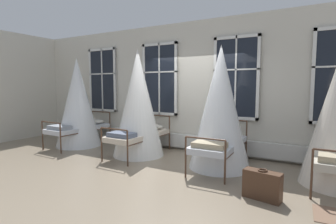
{
  "coord_description": "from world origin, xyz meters",
  "views": [
    {
      "loc": [
        2.79,
        -5.11,
        1.72
      ],
      "look_at": [
        -0.22,
        0.17,
        1.13
      ],
      "focal_mm": 28.04,
      "sensor_mm": 36.0,
      "label": 1
    }
  ],
  "objects_px": {
    "cot_second": "(138,104)",
    "suitcase_dark": "(262,185)",
    "cot_first": "(78,104)",
    "cot_third": "(220,109)"
  },
  "relations": [
    {
      "from": "cot_second",
      "to": "cot_third",
      "type": "bearing_deg",
      "value": -89.11
    },
    {
      "from": "cot_second",
      "to": "suitcase_dark",
      "type": "bearing_deg",
      "value": -109.79
    },
    {
      "from": "cot_first",
      "to": "cot_third",
      "type": "relative_size",
      "value": 0.98
    },
    {
      "from": "suitcase_dark",
      "to": "cot_first",
      "type": "bearing_deg",
      "value": 177.35
    },
    {
      "from": "cot_first",
      "to": "suitcase_dark",
      "type": "height_order",
      "value": "cot_first"
    },
    {
      "from": "cot_second",
      "to": "cot_first",
      "type": "bearing_deg",
      "value": 90.59
    },
    {
      "from": "cot_first",
      "to": "cot_third",
      "type": "distance_m",
      "value": 4.25
    },
    {
      "from": "cot_second",
      "to": "cot_third",
      "type": "distance_m",
      "value": 2.1
    },
    {
      "from": "cot_first",
      "to": "cot_second",
      "type": "bearing_deg",
      "value": -88.77
    },
    {
      "from": "cot_second",
      "to": "suitcase_dark",
      "type": "xyz_separation_m",
      "value": [
        3.19,
        -1.2,
        -1.05
      ]
    }
  ]
}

